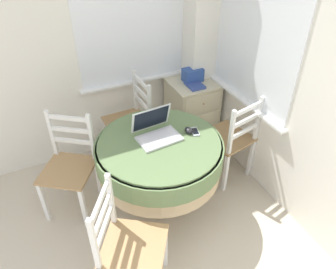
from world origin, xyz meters
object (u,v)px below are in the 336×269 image
object	(u,v)px
round_dining_table	(159,156)
book_on_cabinet	(195,85)
dining_chair_near_right_window	(231,139)
dining_chair_left_flank	(70,167)
dining_chair_near_back_window	(131,121)
dining_chair_camera_near	(127,245)
corner_cabinet	(191,112)
computer_mouse	(189,130)
cell_phone	(195,132)
storage_box	(193,75)
laptop	(156,131)

from	to	relation	value
round_dining_table	book_on_cabinet	xyz separation A→B (m)	(0.71, 0.69, 0.17)
round_dining_table	dining_chair_near_right_window	distance (m)	0.80
dining_chair_near_right_window	dining_chair_left_flank	world-z (taller)	same
dining_chair_near_back_window	dining_chair_camera_near	bearing A→B (deg)	-110.71
corner_cabinet	computer_mouse	bearing A→B (deg)	-120.87
corner_cabinet	book_on_cabinet	size ratio (longest dim) A/B	3.77
computer_mouse	cell_phone	world-z (taller)	computer_mouse
corner_cabinet	book_on_cabinet	bearing A→B (deg)	-108.70
dining_chair_camera_near	corner_cabinet	size ratio (longest dim) A/B	1.23
computer_mouse	storage_box	xyz separation A→B (m)	(0.47, 0.80, 0.05)
laptop	computer_mouse	distance (m)	0.28
storage_box	corner_cabinet	bearing A→B (deg)	-102.94
dining_chair_near_back_window	dining_chair_left_flank	size ratio (longest dim) A/B	1.00
round_dining_table	dining_chair_camera_near	world-z (taller)	dining_chair_camera_near
cell_phone	storage_box	distance (m)	0.92
round_dining_table	dining_chair_near_right_window	size ratio (longest dim) A/B	1.14
dining_chair_camera_near	dining_chair_left_flank	xyz separation A→B (m)	(-0.19, 0.96, 0.00)
round_dining_table	dining_chair_near_back_window	xyz separation A→B (m)	(0.02, 0.79, -0.14)
laptop	book_on_cabinet	size ratio (longest dim) A/B	1.84
dining_chair_near_back_window	storage_box	xyz separation A→B (m)	(0.73, 0.02, 0.37)
dining_chair_near_back_window	book_on_cabinet	size ratio (longest dim) A/B	4.63
computer_mouse	laptop	bearing A→B (deg)	165.46
computer_mouse	dining_chair_near_right_window	xyz separation A→B (m)	(0.51, 0.08, -0.31)
dining_chair_left_flank	book_on_cabinet	xyz separation A→B (m)	(1.41, 0.34, 0.31)
laptop	dining_chair_camera_near	world-z (taller)	laptop
dining_chair_left_flank	storage_box	size ratio (longest dim) A/B	4.57
cell_phone	book_on_cabinet	xyz separation A→B (m)	(0.38, 0.70, 0.01)
round_dining_table	computer_mouse	bearing A→B (deg)	2.05
cell_phone	dining_chair_near_right_window	distance (m)	0.55
round_dining_table	dining_chair_near_back_window	bearing A→B (deg)	88.44
round_dining_table	laptop	world-z (taller)	laptop
book_on_cabinet	corner_cabinet	bearing A→B (deg)	71.30
computer_mouse	dining_chair_near_back_window	xyz separation A→B (m)	(-0.25, 0.78, -0.31)
computer_mouse	book_on_cabinet	world-z (taller)	computer_mouse
round_dining_table	laptop	size ratio (longest dim) A/B	2.88
round_dining_table	storage_box	bearing A→B (deg)	47.38
dining_chair_near_back_window	corner_cabinet	size ratio (longest dim) A/B	1.23
book_on_cabinet	dining_chair_near_back_window	bearing A→B (deg)	172.07
dining_chair_camera_near	corner_cabinet	distance (m)	1.88
computer_mouse	corner_cabinet	bearing A→B (deg)	59.13
dining_chair_left_flank	corner_cabinet	size ratio (longest dim) A/B	1.23
laptop	dining_chair_near_back_window	xyz separation A→B (m)	(0.01, 0.71, -0.34)
laptop	dining_chair_left_flank	distance (m)	0.83
computer_mouse	dining_chair_near_back_window	size ratio (longest dim) A/B	0.10
round_dining_table	storage_box	xyz separation A→B (m)	(0.75, 0.81, 0.22)
dining_chair_camera_near	dining_chair_left_flank	bearing A→B (deg)	101.24
dining_chair_near_right_window	dining_chair_left_flank	size ratio (longest dim) A/B	1.00
dining_chair_near_back_window	dining_chair_near_right_window	world-z (taller)	same
corner_cabinet	storage_box	world-z (taller)	storage_box
round_dining_table	dining_chair_near_back_window	world-z (taller)	dining_chair_near_back_window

